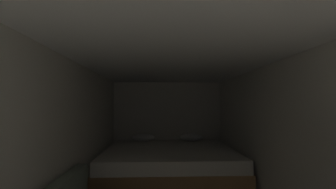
{
  "coord_description": "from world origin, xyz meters",
  "views": [
    {
      "loc": [
        -0.2,
        -0.46,
        1.44
      ],
      "look_at": [
        -0.08,
        2.54,
        1.57
      ],
      "focal_mm": 25.41,
      "sensor_mm": 36.0,
      "label": 1
    }
  ],
  "objects": [
    {
      "name": "wall_back",
      "position": [
        0.0,
        4.85,
        0.98
      ],
      "size": [
        2.46,
        0.05,
        1.95
      ],
      "primitive_type": "cube",
      "color": "silver",
      "rests_on": "ground"
    },
    {
      "name": "wall_right",
      "position": [
        1.21,
        2.15,
        0.98
      ],
      "size": [
        0.05,
        5.36,
        1.95
      ],
      "primitive_type": "cube",
      "color": "silver",
      "rests_on": "ground"
    },
    {
      "name": "bed",
      "position": [
        0.0,
        3.77,
        0.34
      ],
      "size": [
        2.24,
        2.03,
        0.84
      ],
      "color": "#9E7247",
      "rests_on": "ground"
    },
    {
      "name": "wall_left",
      "position": [
        -1.21,
        2.15,
        0.98
      ],
      "size": [
        0.05,
        5.36,
        1.95
      ],
      "primitive_type": "cube",
      "color": "silver",
      "rests_on": "ground"
    },
    {
      "name": "ceiling_slab",
      "position": [
        0.0,
        2.15,
        1.98
      ],
      "size": [
        2.46,
        5.36,
        0.05
      ],
      "primitive_type": "cube",
      "color": "white",
      "rests_on": "wall_left"
    }
  ]
}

